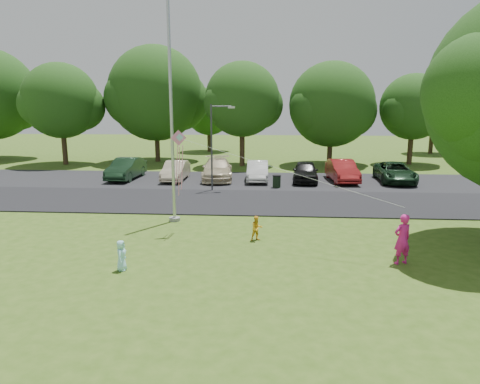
# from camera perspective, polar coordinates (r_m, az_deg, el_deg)

# --- Properties ---
(ground) EXTENTS (120.00, 120.00, 0.00)m
(ground) POSITION_cam_1_polar(r_m,az_deg,el_deg) (14.66, 0.57, -9.35)
(ground) COLOR #355416
(ground) RESTS_ON ground
(park_road) EXTENTS (60.00, 6.00, 0.06)m
(park_road) POSITION_cam_1_polar(r_m,az_deg,el_deg) (23.27, 1.92, -1.31)
(park_road) COLOR black
(park_road) RESTS_ON ground
(parking_strip) EXTENTS (42.00, 7.00, 0.06)m
(parking_strip) POSITION_cam_1_polar(r_m,az_deg,el_deg) (29.63, 2.40, 1.51)
(parking_strip) COLOR black
(parking_strip) RESTS_ON ground
(flagpole) EXTENTS (0.50, 0.50, 10.00)m
(flagpole) POSITION_cam_1_polar(r_m,az_deg,el_deg) (19.18, -9.07, 8.27)
(flagpole) COLOR #B7BABF
(flagpole) RESTS_ON ground
(street_lamp) EXTENTS (1.44, 0.56, 5.24)m
(street_lamp) POSITION_cam_1_polar(r_m,az_deg,el_deg) (25.96, -3.36, 7.00)
(street_lamp) COLOR #3F3F44
(street_lamp) RESTS_ON ground
(trash_can) EXTENTS (0.53, 0.53, 0.84)m
(trash_can) POSITION_cam_1_polar(r_m,az_deg,el_deg) (27.09, 4.91, 1.36)
(trash_can) COLOR black
(trash_can) RESTS_ON ground
(tree_row) EXTENTS (64.35, 11.94, 10.88)m
(tree_row) POSITION_cam_1_polar(r_m,az_deg,el_deg) (37.90, 5.33, 12.32)
(tree_row) COLOR #332316
(tree_row) RESTS_ON ground
(horizon_trees) EXTENTS (77.46, 7.20, 7.02)m
(horizon_trees) POSITION_cam_1_polar(r_m,az_deg,el_deg) (47.65, 8.09, 10.43)
(horizon_trees) COLOR #332316
(horizon_trees) RESTS_ON ground
(parked_cars) EXTENTS (20.60, 5.18, 1.47)m
(parked_cars) POSITION_cam_1_polar(r_m,az_deg,el_deg) (29.48, 3.43, 2.88)
(parked_cars) COLOR black
(parked_cars) RESTS_ON ground
(woman) EXTENTS (0.73, 0.62, 1.71)m
(woman) POSITION_cam_1_polar(r_m,az_deg,el_deg) (15.24, 20.82, -5.90)
(woman) COLOR #D91C83
(woman) RESTS_ON ground
(child_yellow) EXTENTS (0.59, 0.53, 0.98)m
(child_yellow) POSITION_cam_1_polar(r_m,az_deg,el_deg) (16.77, 2.25, -4.85)
(child_yellow) COLOR yellow
(child_yellow) RESTS_ON ground
(child_blue) EXTENTS (0.34, 0.50, 1.00)m
(child_blue) POSITION_cam_1_polar(r_m,az_deg,el_deg) (14.34, -15.54, -8.15)
(child_blue) COLOR #A6F2FF
(child_blue) RESTS_ON ground
(kite) EXTENTS (8.38, 3.27, 2.72)m
(kite) POSITION_cam_1_polar(r_m,az_deg,el_deg) (17.25, -7.45, 5.59)
(kite) COLOR pink
(kite) RESTS_ON ground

